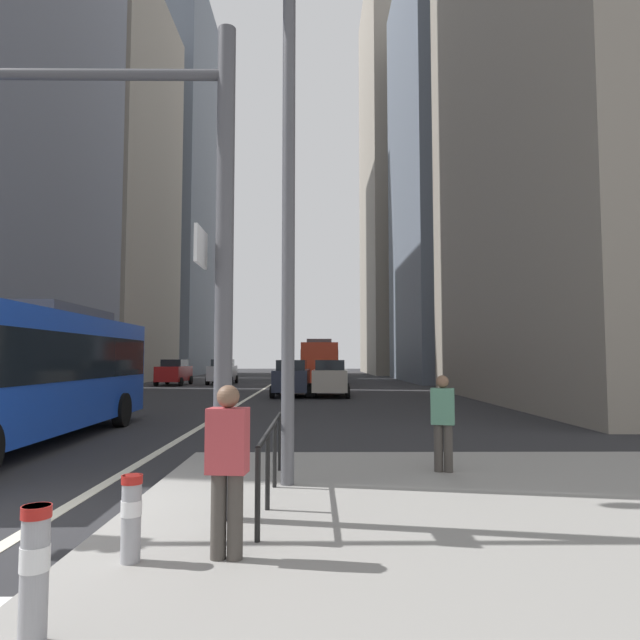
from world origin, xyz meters
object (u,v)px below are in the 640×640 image
object	(u,v)px
car_receding_far	(292,378)
pedestrian_walking	(443,418)
city_bus_red_receding	(319,361)
city_bus_red_distant	(317,360)
car_oncoming_mid	(174,372)
street_lamp_post	(289,150)
pedestrian_waiting	(227,462)
bollard_right	(131,513)
car_oncoming_far	(223,371)
traffic_signal_gantry	(69,190)
car_receding_near	(330,378)
bollard_left	(35,567)
city_bus_blue_oncoming	(21,367)

from	to	relation	value
car_receding_far	pedestrian_walking	xyz separation A→B (m)	(3.38, -20.43, 0.04)
city_bus_red_receding	city_bus_red_distant	xyz separation A→B (m)	(-0.03, 16.38, -0.00)
city_bus_red_distant	car_oncoming_mid	bearing A→B (deg)	-122.91
city_bus_red_receding	street_lamp_post	xyz separation A→B (m)	(-0.68, -34.16, 3.45)
pedestrian_waiting	pedestrian_walking	size ratio (longest dim) A/B	1.02
pedestrian_waiting	city_bus_red_distant	bearing A→B (deg)	88.86
car_receding_far	bollard_right	bearing A→B (deg)	-91.12
bollard_right	pedestrian_walking	distance (m)	5.61
car_receding_far	car_oncoming_far	world-z (taller)	same
city_bus_red_receding	traffic_signal_gantry	bearing A→B (deg)	-95.19
car_oncoming_mid	car_receding_near	bearing A→B (deg)	-47.33
car_oncoming_far	city_bus_red_receding	bearing A→B (deg)	-9.06
bollard_left	bollard_right	distance (m)	1.49
car_receding_far	car_oncoming_far	bearing A→B (deg)	113.38
city_bus_red_receding	car_receding_near	xyz separation A→B (m)	(0.55, -12.94, -0.85)
car_oncoming_far	bollard_left	size ratio (longest dim) A/B	4.98
city_bus_red_distant	car_receding_far	xyz separation A→B (m)	(-1.47, -29.21, -0.84)
city_bus_red_receding	street_lamp_post	bearing A→B (deg)	-91.13
car_receding_far	traffic_signal_gantry	distance (m)	23.40
pedestrian_waiting	bollard_left	bearing A→B (deg)	-123.62
car_receding_far	bollard_left	distance (m)	25.98
city_bus_red_distant	pedestrian_walking	size ratio (longest dim) A/B	6.63
city_bus_red_distant	car_receding_near	world-z (taller)	city_bus_red_distant
city_bus_red_receding	car_oncoming_far	size ratio (longest dim) A/B	2.51
city_bus_red_receding	street_lamp_post	world-z (taller)	street_lamp_post
car_receding_far	pedestrian_waiting	xyz separation A→B (m)	(0.40, -24.41, 0.06)
traffic_signal_gantry	car_receding_far	bearing A→B (deg)	85.63
city_bus_red_receding	car_oncoming_mid	world-z (taller)	city_bus_red_receding
car_oncoming_mid	city_bus_red_receding	bearing A→B (deg)	2.52
car_receding_far	pedestrian_waiting	distance (m)	24.42
car_oncoming_far	traffic_signal_gantry	world-z (taller)	traffic_signal_gantry
pedestrian_walking	traffic_signal_gantry	bearing A→B (deg)	-152.38
city_bus_red_receding	bollard_right	distance (m)	37.38
car_receding_near	car_oncoming_far	xyz separation A→B (m)	(-8.11, 14.15, 0.00)
bollard_right	pedestrian_walking	world-z (taller)	pedestrian_walking
car_oncoming_mid	car_receding_far	distance (m)	15.54
street_lamp_post	bollard_right	size ratio (longest dim) A/B	10.06
bollard_right	car_receding_near	bearing A→B (deg)	84.07
street_lamp_post	bollard_left	bearing A→B (deg)	-107.41
car_oncoming_mid	street_lamp_post	bearing A→B (deg)	-73.05
car_oncoming_far	car_oncoming_mid	bearing A→B (deg)	-153.44
car_oncoming_far	pedestrian_waiting	world-z (taller)	car_oncoming_far
car_receding_near	traffic_signal_gantry	distance (m)	23.53
city_bus_red_receding	car_receding_far	bearing A→B (deg)	-96.66
city_bus_red_receding	bollard_right	xyz separation A→B (m)	(-1.98, -37.31, -1.24)
car_receding_far	traffic_signal_gantry	bearing A→B (deg)	-94.37
city_bus_blue_oncoming	pedestrian_waiting	world-z (taller)	city_bus_blue_oncoming
car_receding_near	bollard_right	distance (m)	24.50
city_bus_red_distant	car_receding_far	bearing A→B (deg)	-92.88
city_bus_red_receding	pedestrian_waiting	distance (m)	37.26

